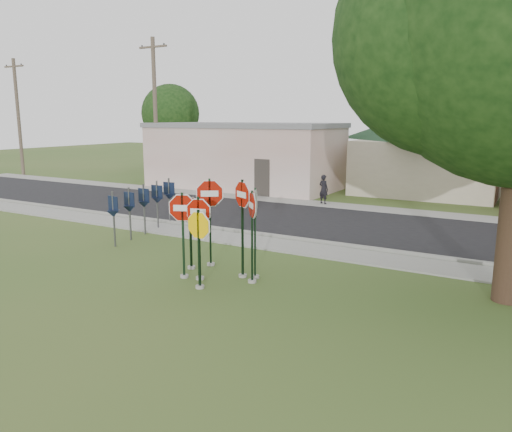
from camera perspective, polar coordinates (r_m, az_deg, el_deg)
The scene contains 20 objects.
ground at distance 13.54m, azimuth -8.37°, elevation -8.48°, with size 120.00×120.00×0.00m, color #365720.
sidewalk_near at distance 17.97m, azimuth 2.54°, elevation -3.33°, with size 60.00×1.60×0.06m, color gray.
road at distance 21.96m, azimuth 7.97°, elevation -0.78°, with size 60.00×7.00×0.04m, color black.
sidewalk_far at distance 25.93m, azimuth 11.55°, elevation 0.96°, with size 60.00×1.60×0.06m, color gray.
curb at distance 18.83m, azimuth 3.95°, elevation -2.55°, with size 60.00×0.20×0.14m, color gray.
stop_sign_center at distance 14.01m, azimuth -6.55°, elevation -1.32°, with size 0.99×0.24×2.47m.
stop_sign_yellow at distance 13.31m, azimuth -6.55°, elevation -2.68°, with size 1.04×0.24×2.26m.
stop_sign_left at distance 14.22m, azimuth -8.37°, elevation -0.78°, with size 1.00×0.46×2.59m.
stop_sign_right at distance 13.62m, azimuth -0.45°, elevation -0.99°, with size 0.70×0.72×2.69m.
stop_sign_back_right at distance 14.07m, azimuth -1.57°, elevation 0.21°, with size 0.93×0.50×2.94m.
stop_sign_back_left at distance 15.27m, azimuth -5.29°, elevation 0.89°, with size 0.98×0.64×2.85m.
stop_sign_far_right at distance 13.99m, azimuth -0.10°, elevation -0.45°, with size 0.44×0.99×2.72m.
stop_sign_far_left at distance 15.08m, azimuth -7.52°, elevation -0.77°, with size 0.30×1.01×2.35m.
route_sign_row at distance 19.98m, azimuth -12.67°, elevation 1.38°, with size 1.43×4.63×2.00m.
building_stucco at distance 32.80m, azimuth -1.33°, elevation 7.01°, with size 12.20×6.20×4.20m.
building_house at distance 32.52m, azimuth 19.60°, elevation 8.99°, with size 11.60×11.60×6.20m.
utility_pole_near at distance 33.41m, azimuth -11.44°, elevation 11.71°, with size 2.20×0.26×9.50m.
utility_pole_far at distance 43.91m, azimuth -25.53°, elevation 10.35°, with size 2.20×0.26×9.00m.
bg_tree_left at distance 44.01m, azimuth -9.73°, elevation 11.47°, with size 4.90×4.90×7.35m.
pedestrian at distance 26.52m, azimuth 7.73°, elevation 3.06°, with size 0.56×0.37×1.54m, color black.
Camera 1 is at (7.99, -9.95, 4.53)m, focal length 35.00 mm.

